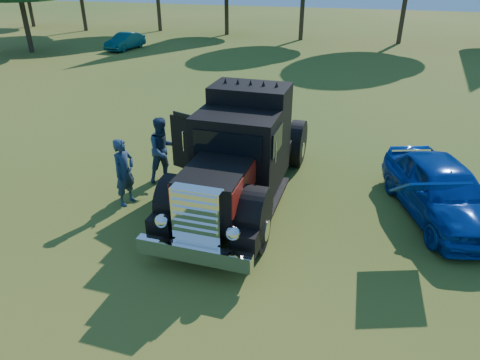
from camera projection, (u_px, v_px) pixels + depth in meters
name	position (u px, v px, depth m)	size (l,w,h in m)	color
ground	(256.00, 231.00, 10.49)	(120.00, 120.00, 0.00)	#30591A
diamond_t_truck	(241.00, 158.00, 11.27)	(3.33, 7.16, 3.00)	black
hotrod_coupe	(441.00, 190.00, 10.79)	(3.15, 4.75, 1.89)	#061796
spectator_near	(124.00, 172.00, 11.29)	(0.68, 0.44, 1.86)	#1A1C3D
spectator_far	(163.00, 150.00, 12.50)	(0.95, 0.74, 1.96)	#1D2044
distant_teal_car	(125.00, 41.00, 32.30)	(1.27, 3.65, 1.20)	#083035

